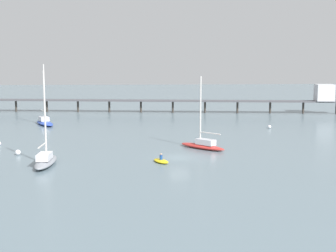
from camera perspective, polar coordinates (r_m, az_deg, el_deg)
The scene contains 8 objects.
ground_plane at distance 60.28m, azimuth 1.40°, elevation -3.86°, with size 400.00×400.00×0.00m, color slate.
pier at distance 113.42m, azimuth 6.46°, elevation 3.43°, with size 87.49×15.77×6.99m.
sailboat_red at distance 66.28m, azimuth 4.30°, elevation -2.21°, with size 6.50×6.84×10.23m.
sailboat_blue at distance 94.59m, azimuth -14.81°, elevation 0.56°, with size 5.63×8.78×11.80m.
sailboat_gray at distance 57.25m, azimuth -14.71°, elevation -3.99°, with size 2.36×7.75×11.21m.
dinghy_yellow at distance 57.32m, azimuth -0.85°, elevation -4.26°, with size 2.37×3.21×1.14m.
mooring_buoy_outer at distance 88.51m, azimuth 12.26°, elevation -0.09°, with size 0.64×0.64×0.64m, color silver.
mooring_buoy_near at distance 64.81m, azimuth -17.84°, elevation -3.09°, with size 0.72×0.72×0.72m, color silver.
Camera 1 is at (-6.00, -58.73, 12.15)m, focal length 49.97 mm.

